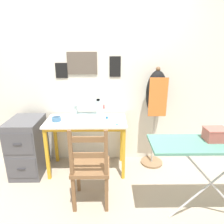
{
  "coord_description": "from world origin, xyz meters",
  "views": [
    {
      "loc": [
        0.31,
        -2.21,
        1.67
      ],
      "look_at": [
        0.34,
        0.23,
        0.87
      ],
      "focal_mm": 32.0,
      "sensor_mm": 36.0,
      "label": 1
    }
  ],
  "objects_px": {
    "scissors": "(119,124)",
    "filing_cabinet": "(28,146)",
    "thread_spool_near_machine": "(107,118)",
    "ironing_board": "(218,147)",
    "sewing_machine": "(91,110)",
    "fabric_bowl": "(56,119)",
    "dress_form": "(156,100)",
    "wooden_chair": "(91,168)",
    "storage_box": "(215,134)"
  },
  "relations": [
    {
      "from": "filing_cabinet",
      "to": "dress_form",
      "type": "bearing_deg",
      "value": 5.77
    },
    {
      "from": "thread_spool_near_machine",
      "to": "wooden_chair",
      "type": "height_order",
      "value": "wooden_chair"
    },
    {
      "from": "fabric_bowl",
      "to": "filing_cabinet",
      "type": "distance_m",
      "value": 0.57
    },
    {
      "from": "filing_cabinet",
      "to": "ironing_board",
      "type": "height_order",
      "value": "ironing_board"
    },
    {
      "from": "scissors",
      "to": "sewing_machine",
      "type": "bearing_deg",
      "value": 152.66
    },
    {
      "from": "storage_box",
      "to": "filing_cabinet",
      "type": "bearing_deg",
      "value": 159.53
    },
    {
      "from": "wooden_chair",
      "to": "filing_cabinet",
      "type": "relative_size",
      "value": 1.21
    },
    {
      "from": "wooden_chair",
      "to": "ironing_board",
      "type": "height_order",
      "value": "wooden_chair"
    },
    {
      "from": "scissors",
      "to": "filing_cabinet",
      "type": "relative_size",
      "value": 0.19
    },
    {
      "from": "scissors",
      "to": "dress_form",
      "type": "bearing_deg",
      "value": 29.57
    },
    {
      "from": "sewing_machine",
      "to": "scissors",
      "type": "xyz_separation_m",
      "value": [
        0.37,
        -0.19,
        -0.12
      ]
    },
    {
      "from": "sewing_machine",
      "to": "filing_cabinet",
      "type": "bearing_deg",
      "value": -174.57
    },
    {
      "from": "scissors",
      "to": "storage_box",
      "type": "height_order",
      "value": "storage_box"
    },
    {
      "from": "fabric_bowl",
      "to": "filing_cabinet",
      "type": "relative_size",
      "value": 0.15
    },
    {
      "from": "fabric_bowl",
      "to": "storage_box",
      "type": "height_order",
      "value": "storage_box"
    },
    {
      "from": "scissors",
      "to": "storage_box",
      "type": "distance_m",
      "value": 1.08
    },
    {
      "from": "ironing_board",
      "to": "sewing_machine",
      "type": "bearing_deg",
      "value": 143.87
    },
    {
      "from": "sewing_machine",
      "to": "filing_cabinet",
      "type": "distance_m",
      "value": 0.99
    },
    {
      "from": "sewing_machine",
      "to": "thread_spool_near_machine",
      "type": "bearing_deg",
      "value": 0.65
    },
    {
      "from": "filing_cabinet",
      "to": "ironing_board",
      "type": "xyz_separation_m",
      "value": [
        2.09,
        -0.82,
        0.42
      ]
    },
    {
      "from": "filing_cabinet",
      "to": "ironing_board",
      "type": "distance_m",
      "value": 2.28
    },
    {
      "from": "thread_spool_near_machine",
      "to": "fabric_bowl",
      "type": "bearing_deg",
      "value": -173.77
    },
    {
      "from": "storage_box",
      "to": "fabric_bowl",
      "type": "bearing_deg",
      "value": 154.62
    },
    {
      "from": "fabric_bowl",
      "to": "filing_cabinet",
      "type": "bearing_deg",
      "value": -178.31
    },
    {
      "from": "ironing_board",
      "to": "storage_box",
      "type": "bearing_deg",
      "value": 111.74
    },
    {
      "from": "filing_cabinet",
      "to": "storage_box",
      "type": "distance_m",
      "value": 2.27
    },
    {
      "from": "scissors",
      "to": "thread_spool_near_machine",
      "type": "distance_m",
      "value": 0.25
    },
    {
      "from": "fabric_bowl",
      "to": "ironing_board",
      "type": "distance_m",
      "value": 1.87
    },
    {
      "from": "dress_form",
      "to": "wooden_chair",
      "type": "bearing_deg",
      "value": -137.1
    },
    {
      "from": "fabric_bowl",
      "to": "dress_form",
      "type": "xyz_separation_m",
      "value": [
        1.32,
        0.16,
        0.21
      ]
    },
    {
      "from": "thread_spool_near_machine",
      "to": "wooden_chair",
      "type": "relative_size",
      "value": 0.04
    },
    {
      "from": "sewing_machine",
      "to": "wooden_chair",
      "type": "bearing_deg",
      "value": -86.08
    },
    {
      "from": "fabric_bowl",
      "to": "wooden_chair",
      "type": "distance_m",
      "value": 0.85
    },
    {
      "from": "ironing_board",
      "to": "storage_box",
      "type": "distance_m",
      "value": 0.11
    },
    {
      "from": "thread_spool_near_machine",
      "to": "ironing_board",
      "type": "relative_size",
      "value": 0.03
    },
    {
      "from": "sewing_machine",
      "to": "wooden_chair",
      "type": "distance_m",
      "value": 0.8
    },
    {
      "from": "thread_spool_near_machine",
      "to": "filing_cabinet",
      "type": "relative_size",
      "value": 0.05
    },
    {
      "from": "thread_spool_near_machine",
      "to": "dress_form",
      "type": "bearing_deg",
      "value": 7.85
    },
    {
      "from": "sewing_machine",
      "to": "scissors",
      "type": "height_order",
      "value": "sewing_machine"
    },
    {
      "from": "sewing_machine",
      "to": "dress_form",
      "type": "xyz_separation_m",
      "value": [
        0.88,
        0.09,
        0.11
      ]
    },
    {
      "from": "storage_box",
      "to": "dress_form",
      "type": "bearing_deg",
      "value": 109.52
    },
    {
      "from": "dress_form",
      "to": "storage_box",
      "type": "distance_m",
      "value": 1.01
    },
    {
      "from": "fabric_bowl",
      "to": "storage_box",
      "type": "bearing_deg",
      "value": -25.38
    },
    {
      "from": "sewing_machine",
      "to": "fabric_bowl",
      "type": "bearing_deg",
      "value": -171.06
    },
    {
      "from": "wooden_chair",
      "to": "dress_form",
      "type": "distance_m",
      "value": 1.26
    },
    {
      "from": "sewing_machine",
      "to": "storage_box",
      "type": "height_order",
      "value": "sewing_machine"
    },
    {
      "from": "filing_cabinet",
      "to": "thread_spool_near_machine",
      "type": "bearing_deg",
      "value": 4.47
    },
    {
      "from": "dress_form",
      "to": "ironing_board",
      "type": "height_order",
      "value": "dress_form"
    },
    {
      "from": "thread_spool_near_machine",
      "to": "filing_cabinet",
      "type": "distance_m",
      "value": 1.14
    },
    {
      "from": "ironing_board",
      "to": "storage_box",
      "type": "relative_size",
      "value": 6.47
    }
  ]
}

